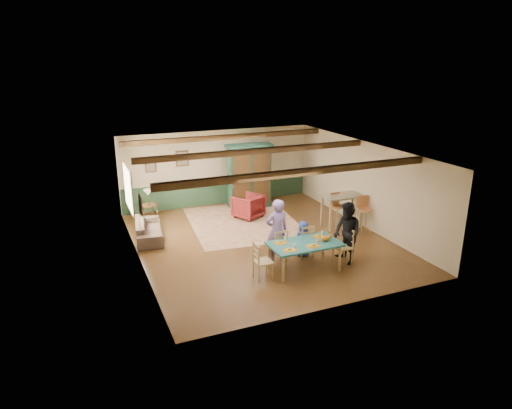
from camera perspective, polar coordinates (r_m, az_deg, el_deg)
name	(u,v)px	position (r m, az deg, el deg)	size (l,w,h in m)	color
floor	(262,241)	(13.42, 0.72, -4.62)	(8.00, 8.00, 0.00)	#462A13
wall_back	(218,168)	(16.59, -4.78, 4.62)	(7.00, 0.02, 2.70)	beige
wall_left	(137,213)	(12.07, -14.69, -1.01)	(0.02, 8.00, 2.70)	beige
wall_right	(364,185)	(14.66, 13.40, 2.42)	(0.02, 8.00, 2.70)	beige
ceiling	(262,151)	(12.64, 0.76, 6.76)	(7.00, 8.00, 0.02)	white
wainscot_back	(219,192)	(16.80, -4.68, 1.62)	(6.95, 0.03, 0.90)	#213C26
ceiling_beam_front	(302,172)	(10.64, 5.71, 4.04)	(6.95, 0.16, 0.16)	#31200D
ceiling_beam_mid	(256,151)	(13.02, 0.06, 6.69)	(6.95, 0.16, 0.16)	#31200D
ceiling_beam_back	(226,137)	(15.41, -3.73, 8.41)	(6.95, 0.16, 0.16)	#31200D
window_left	(128,188)	(13.64, -15.71, 1.95)	(0.06, 1.60, 1.30)	white
picture_left_wall	(141,204)	(11.39, -14.24, 0.01)	(0.04, 0.42, 0.52)	gray
picture_back_a	(182,158)	(16.12, -9.21, 5.71)	(0.45, 0.04, 0.55)	gray
picture_back_b	(151,165)	(15.94, -13.03, 4.78)	(0.38, 0.04, 0.48)	gray
dining_table	(304,257)	(11.59, 6.06, -6.52)	(1.78, 0.99, 0.74)	#1F6362
dining_chair_far_left	(278,245)	(11.95, 2.76, -5.13)	(0.41, 0.43, 0.94)	#9D854E
dining_chair_far_right	(305,241)	(12.29, 6.09, -4.54)	(0.41, 0.43, 0.94)	#9D854E
dining_chair_end_left	(263,261)	(11.08, 0.89, -7.05)	(0.41, 0.43, 0.94)	#9D854E
dining_chair_end_right	(343,246)	(12.10, 10.81, -5.14)	(0.41, 0.43, 0.94)	#9D854E
person_man	(277,231)	(11.87, 2.62, -3.30)	(0.62, 0.41, 1.70)	#7B60A4
person_woman	(347,233)	(12.03, 11.29, -3.55)	(0.79, 0.62, 1.63)	black
person_child	(303,239)	(12.35, 5.91, -4.30)	(0.49, 0.32, 0.99)	#2946A4
cat	(326,238)	(11.59, 8.73, -4.17)	(0.36, 0.14, 0.18)	#C77223
place_setting_near_left	(290,248)	(10.98, 4.27, -5.47)	(0.40, 0.30, 0.11)	gold
place_setting_near_center	(313,244)	(11.27, 7.18, -4.94)	(0.40, 0.30, 0.11)	gold
place_setting_far_left	(281,241)	(11.38, 3.13, -4.57)	(0.40, 0.30, 0.11)	gold
place_setting_far_right	(319,235)	(11.87, 7.85, -3.75)	(0.40, 0.30, 0.11)	gold
area_rug	(243,222)	(14.92, -1.58, -2.24)	(3.35, 3.98, 0.01)	beige
armoire	(249,176)	(16.17, -0.86, 3.57)	(1.61, 0.65, 2.28)	#133124
armchair	(248,206)	(15.27, -0.99, -0.22)	(0.84, 0.87, 0.79)	#4C0F13
sofa	(149,229)	(13.92, -13.26, -3.05)	(1.90, 0.74, 0.55)	#3B2E25
end_table	(149,213)	(15.40, -13.18, -0.99)	(0.46, 0.46, 0.56)	#31200D
table_lamp	(148,197)	(15.24, -13.33, 0.93)	(0.29, 0.29, 0.51)	tan
counter_table	(341,211)	(14.66, 10.63, -0.79)	(1.26, 0.73, 1.05)	tan
bar_stool_left	(338,210)	(14.59, 10.16, -0.73)	(0.39, 0.43, 1.10)	#CC834F
bar_stool_right	(365,214)	(14.41, 13.42, -1.18)	(0.39, 0.43, 1.10)	#CC834F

